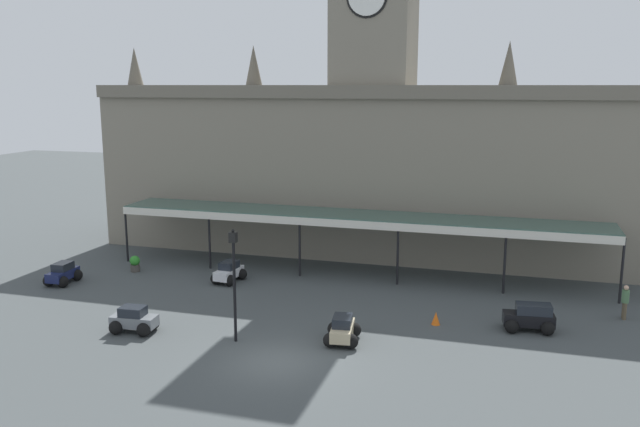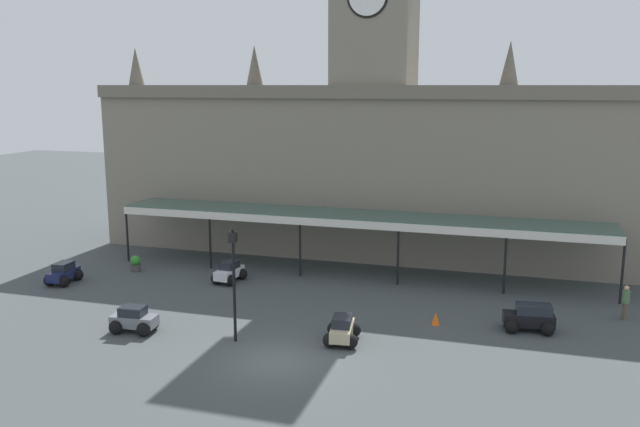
# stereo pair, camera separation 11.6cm
# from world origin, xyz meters

# --- Properties ---
(ground_plane) EXTENTS (140.00, 140.00, 0.00)m
(ground_plane) POSITION_xyz_m (0.00, 0.00, 0.00)
(ground_plane) COLOR #414647
(station_building) EXTENTS (36.46, 6.16, 20.21)m
(station_building) POSITION_xyz_m (0.00, 18.31, 6.42)
(station_building) COLOR gray
(station_building) RESTS_ON ground
(entrance_canopy) EXTENTS (28.87, 3.26, 3.60)m
(entrance_canopy) POSITION_xyz_m (-0.00, 13.01, 3.46)
(entrance_canopy) COLOR #38564C
(entrance_canopy) RESTS_ON ground
(car_grey_sedan) EXTENTS (2.12, 1.63, 1.19)m
(car_grey_sedan) POSITION_xyz_m (-7.31, 1.23, 0.50)
(car_grey_sedan) COLOR slate
(car_grey_sedan) RESTS_ON ground
(car_beige_sedan) EXTENTS (1.69, 2.15, 1.19)m
(car_beige_sedan) POSITION_xyz_m (2.03, 2.75, 0.50)
(car_beige_sedan) COLOR tan
(car_beige_sedan) RESTS_ON ground
(car_black_estate) EXTENTS (2.34, 1.71, 1.27)m
(car_black_estate) POSITION_xyz_m (9.85, 6.46, 0.56)
(car_black_estate) COLOR black
(car_black_estate) RESTS_ON ground
(car_white_sedan) EXTENTS (1.65, 2.13, 1.19)m
(car_white_sedan) POSITION_xyz_m (-6.38, 9.51, 0.50)
(car_white_sedan) COLOR silver
(car_white_sedan) RESTS_ON ground
(car_navy_sedan) EXTENTS (1.60, 2.10, 1.19)m
(car_navy_sedan) POSITION_xyz_m (-15.24, 6.60, 0.50)
(car_navy_sedan) COLOR #19214C
(car_navy_sedan) RESTS_ON ground
(pedestrian_beside_cars) EXTENTS (0.34, 0.39, 1.67)m
(pedestrian_beside_cars) POSITION_xyz_m (14.23, 9.33, 0.91)
(pedestrian_beside_cars) COLOR brown
(pedestrian_beside_cars) RESTS_ON ground
(victorian_lamppost) EXTENTS (0.30, 0.30, 5.01)m
(victorian_lamppost) POSITION_xyz_m (-2.46, 1.52, 3.11)
(victorian_lamppost) COLOR black
(victorian_lamppost) RESTS_ON ground
(traffic_cone) EXTENTS (0.40, 0.40, 0.62)m
(traffic_cone) POSITION_xyz_m (5.69, 6.02, 0.31)
(traffic_cone) COLOR orange
(traffic_cone) RESTS_ON ground
(planter_by_canopy) EXTENTS (0.60, 0.60, 0.96)m
(planter_by_canopy) POSITION_xyz_m (-12.66, 9.85, 0.49)
(planter_by_canopy) COLOR #47423D
(planter_by_canopy) RESTS_ON ground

